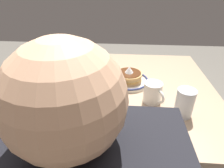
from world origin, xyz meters
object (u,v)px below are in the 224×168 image
(coffee_mug, at_px, (153,92))
(plate_center_pancakes, at_px, (76,88))
(plate_far_companion, at_px, (12,107))
(fork_near, at_px, (71,70))
(plate_near_main, at_px, (129,79))
(tea_spoon, at_px, (45,73))
(drinking_glass, at_px, (184,104))
(fork_far, at_px, (56,56))
(butter_knife, at_px, (135,138))

(coffee_mug, bearing_deg, plate_center_pancakes, -10.61)
(plate_far_companion, xyz_separation_m, fork_near, (-0.16, -0.42, -0.01))
(plate_near_main, bearing_deg, plate_far_companion, 28.25)
(plate_far_companion, xyz_separation_m, tea_spoon, (-0.01, -0.36, -0.01))
(drinking_glass, bearing_deg, plate_center_pancakes, -17.84)
(plate_center_pancakes, height_order, coffee_mug, coffee_mug)
(fork_far, relative_size, butter_knife, 0.83)
(plate_near_main, bearing_deg, butter_knife, 93.47)
(fork_far, bearing_deg, plate_center_pancakes, 120.20)
(fork_far, bearing_deg, coffee_mug, 140.90)
(plate_center_pancakes, height_order, drinking_glass, drinking_glass)
(plate_near_main, distance_m, plate_center_pancakes, 0.30)
(plate_center_pancakes, bearing_deg, plate_far_companion, 35.93)
(plate_near_main, height_order, coffee_mug, same)
(plate_center_pancakes, height_order, tea_spoon, plate_center_pancakes)
(coffee_mug, distance_m, drinking_glass, 0.15)
(plate_near_main, xyz_separation_m, drinking_glass, (-0.23, 0.27, 0.03))
(plate_near_main, xyz_separation_m, fork_far, (0.55, -0.36, -0.02))
(drinking_glass, distance_m, fork_near, 0.72)
(plate_near_main, bearing_deg, drinking_glass, 131.18)
(plate_far_companion, xyz_separation_m, fork_far, (0.02, -0.65, -0.01))
(tea_spoon, bearing_deg, plate_far_companion, 87.89)
(plate_near_main, xyz_separation_m, coffee_mug, (-0.11, 0.18, 0.03))
(coffee_mug, xyz_separation_m, fork_far, (0.66, -0.54, -0.05))
(plate_center_pancakes, height_order, fork_far, plate_center_pancakes)
(butter_knife, bearing_deg, drinking_glass, -142.81)
(coffee_mug, xyz_separation_m, butter_knife, (0.09, 0.25, -0.05))
(butter_knife, bearing_deg, plate_far_companion, -14.09)
(plate_far_companion, height_order, drinking_glass, drinking_glass)
(butter_knife, bearing_deg, plate_center_pancakes, -46.68)
(coffee_mug, bearing_deg, fork_near, -32.85)
(coffee_mug, bearing_deg, plate_far_companion, 9.66)
(tea_spoon, bearing_deg, fork_far, -83.90)
(plate_far_companion, bearing_deg, plate_near_main, -151.75)
(drinking_glass, relative_size, fork_near, 0.73)
(fork_far, xyz_separation_m, butter_knife, (-0.57, 0.79, -0.00))
(plate_near_main, distance_m, drinking_glass, 0.36)
(plate_far_companion, distance_m, fork_near, 0.45)
(plate_far_companion, bearing_deg, fork_near, -111.39)
(fork_near, xyz_separation_m, tea_spoon, (0.15, 0.06, 0.00))
(drinking_glass, xyz_separation_m, fork_near, (0.60, -0.40, -0.05))
(drinking_glass, bearing_deg, coffee_mug, -37.18)
(plate_near_main, relative_size, fork_near, 1.29)
(plate_near_main, relative_size, plate_far_companion, 0.90)
(coffee_mug, distance_m, fork_near, 0.57)
(butter_knife, bearing_deg, tea_spoon, -42.39)
(plate_center_pancakes, distance_m, plate_far_companion, 0.31)
(plate_far_companion, bearing_deg, drinking_glass, -178.64)
(plate_center_pancakes, height_order, butter_knife, plate_center_pancakes)
(fork_near, relative_size, butter_knife, 0.75)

